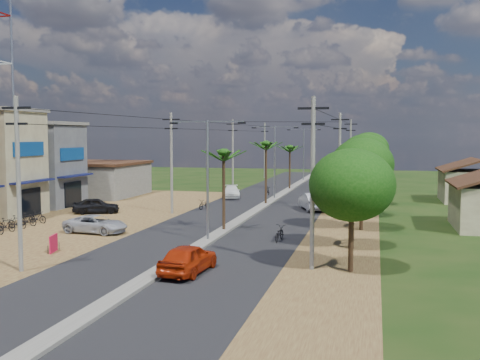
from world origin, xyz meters
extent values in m
plane|color=black|center=(0.00, 0.00, 0.00)|extent=(160.00, 160.00, 0.00)
cube|color=black|center=(0.00, 15.00, 0.02)|extent=(12.00, 110.00, 0.04)
cube|color=#605E56|center=(0.00, 18.00, 0.09)|extent=(1.00, 90.00, 0.18)
cube|color=#4F311B|center=(-15.00, 8.00, 0.02)|extent=(18.00, 46.00, 0.04)
cube|color=#4F311B|center=(8.50, 15.00, 0.01)|extent=(5.00, 90.00, 0.03)
cube|color=#111647|center=(-17.60, 7.00, 3.10)|extent=(0.80, 5.40, 0.15)
cube|color=black|center=(-17.95, 7.00, 1.30)|extent=(0.10, 3.00, 2.40)
cube|color=navy|center=(-17.92, 7.00, 5.85)|extent=(0.12, 4.20, 1.20)
cube|color=#48494F|center=(-22.00, 14.00, 4.00)|extent=(8.00, 6.00, 8.00)
cube|color=#605E56|center=(-22.00, 14.00, 8.15)|extent=(8.40, 6.40, 0.30)
cube|color=#111647|center=(-17.60, 14.00, 3.10)|extent=(0.80, 5.40, 0.15)
cube|color=black|center=(-17.95, 14.00, 1.30)|extent=(0.10, 3.00, 2.40)
cube|color=navy|center=(-17.92, 14.00, 5.20)|extent=(0.12, 4.20, 1.20)
cube|color=#605E56|center=(-21.00, 24.00, 1.80)|extent=(10.00, 10.00, 3.60)
cube|color=#321E10|center=(-21.00, 24.00, 3.80)|extent=(10.40, 10.40, 0.30)
cylinder|color=gray|center=(-25.40, 15.60, 19.00)|extent=(0.24, 0.24, 38.00)
cube|color=gray|center=(21.00, 28.00, 1.65)|extent=(7.00, 7.00, 3.30)
cylinder|color=black|center=(9.50, -6.00, 2.10)|extent=(0.28, 0.28, 4.20)
ellipsoid|color=#0B3208|center=(9.50, -6.00, 4.50)|extent=(4.40, 4.40, 3.74)
cylinder|color=black|center=(9.30, 0.00, 1.92)|extent=(0.28, 0.28, 3.85)
ellipsoid|color=#0B3208|center=(9.30, 0.00, 4.12)|extent=(4.00, 4.00, 3.40)
cylinder|color=black|center=(9.70, 7.00, 2.27)|extent=(0.28, 0.28, 4.55)
ellipsoid|color=#0B3208|center=(9.70, 7.00, 4.88)|extent=(4.60, 4.60, 3.91)
cylinder|color=black|center=(9.40, 14.00, 2.03)|extent=(0.28, 0.28, 4.06)
ellipsoid|color=#0B3208|center=(9.40, 14.00, 4.35)|extent=(4.20, 4.20, 3.57)
cylinder|color=black|center=(9.60, 22.00, 2.38)|extent=(0.28, 0.28, 4.76)
ellipsoid|color=#0B3208|center=(9.60, 22.00, 5.10)|extent=(4.80, 4.80, 4.08)
cylinder|color=black|center=(9.20, 30.00, 1.82)|extent=(0.28, 0.28, 3.64)
ellipsoid|color=#0B3208|center=(9.20, 30.00, 3.90)|extent=(3.80, 3.80, 3.23)
cylinder|color=black|center=(9.80, 38.00, 2.45)|extent=(0.28, 0.28, 4.90)
ellipsoid|color=#0B3208|center=(9.80, 38.00, 5.25)|extent=(5.00, 5.00, 4.25)
cylinder|color=black|center=(9.50, 46.00, 2.17)|extent=(0.28, 0.28, 4.34)
ellipsoid|color=#0B3208|center=(9.50, 46.00, 4.65)|extent=(4.40, 4.40, 3.74)
cylinder|color=black|center=(0.00, 4.00, 2.90)|extent=(0.22, 0.22, 5.80)
cylinder|color=black|center=(0.00, 20.00, 3.10)|extent=(0.22, 0.22, 6.20)
cylinder|color=black|center=(0.00, 36.00, 2.75)|extent=(0.22, 0.22, 5.50)
cylinder|color=gray|center=(0.00, 0.00, 4.00)|extent=(0.16, 0.16, 8.00)
cube|color=gray|center=(1.20, 0.00, 7.90)|extent=(2.40, 0.08, 0.08)
cube|color=gray|center=(-1.20, 0.00, 7.90)|extent=(2.40, 0.08, 0.08)
cube|color=black|center=(2.30, 0.00, 7.80)|extent=(0.50, 0.18, 0.12)
cube|color=black|center=(-2.30, 0.00, 7.80)|extent=(0.50, 0.18, 0.12)
cylinder|color=gray|center=(0.00, 25.00, 4.00)|extent=(0.16, 0.16, 8.00)
cube|color=gray|center=(1.20, 25.00, 7.90)|extent=(2.40, 0.08, 0.08)
cube|color=gray|center=(-1.20, 25.00, 7.90)|extent=(2.40, 0.08, 0.08)
cube|color=black|center=(2.30, 25.00, 7.80)|extent=(0.50, 0.18, 0.12)
cube|color=black|center=(-2.30, 25.00, 7.80)|extent=(0.50, 0.18, 0.12)
cylinder|color=gray|center=(0.00, 50.00, 4.00)|extent=(0.16, 0.16, 8.00)
cube|color=gray|center=(1.20, 50.00, 7.90)|extent=(2.40, 0.08, 0.08)
cube|color=gray|center=(-1.20, 50.00, 7.90)|extent=(2.40, 0.08, 0.08)
cube|color=black|center=(2.30, 50.00, 7.80)|extent=(0.50, 0.18, 0.12)
cube|color=black|center=(-2.30, 50.00, 7.80)|extent=(0.50, 0.18, 0.12)
cylinder|color=#605E56|center=(-7.00, -10.00, 4.50)|extent=(0.24, 0.24, 9.00)
cube|color=black|center=(-7.00, -10.00, 8.40)|extent=(1.60, 0.12, 0.12)
cube|color=black|center=(-7.00, -10.00, 7.60)|extent=(1.20, 0.12, 0.12)
cylinder|color=#605E56|center=(-7.00, 12.00, 4.50)|extent=(0.24, 0.24, 9.00)
cube|color=black|center=(-7.00, 12.00, 8.40)|extent=(1.60, 0.12, 0.12)
cube|color=black|center=(-7.00, 12.00, 7.60)|extent=(1.20, 0.12, 0.12)
cylinder|color=#605E56|center=(-7.00, 34.00, 4.50)|extent=(0.24, 0.24, 9.00)
cube|color=black|center=(-7.00, 34.00, 8.40)|extent=(1.60, 0.12, 0.12)
cube|color=black|center=(-7.00, 34.00, 7.60)|extent=(1.20, 0.12, 0.12)
cylinder|color=#605E56|center=(-7.00, 55.00, 4.50)|extent=(0.24, 0.24, 9.00)
cube|color=black|center=(-7.00, 55.00, 8.40)|extent=(1.60, 0.12, 0.12)
cube|color=black|center=(-7.00, 55.00, 7.60)|extent=(1.20, 0.12, 0.12)
cylinder|color=#605E56|center=(7.50, -6.00, 4.50)|extent=(0.24, 0.24, 9.00)
cube|color=black|center=(7.50, -6.00, 8.40)|extent=(1.60, 0.12, 0.12)
cube|color=black|center=(7.50, -6.00, 7.60)|extent=(1.20, 0.12, 0.12)
cylinder|color=#605E56|center=(7.50, 16.00, 4.50)|extent=(0.24, 0.24, 9.00)
cube|color=black|center=(7.50, 16.00, 8.40)|extent=(1.60, 0.12, 0.12)
cube|color=black|center=(7.50, 16.00, 7.60)|extent=(1.20, 0.12, 0.12)
cylinder|color=#605E56|center=(7.50, 38.00, 4.50)|extent=(0.24, 0.24, 9.00)
cube|color=black|center=(7.50, 38.00, 8.40)|extent=(1.60, 0.12, 0.12)
cube|color=black|center=(7.50, 38.00, 7.60)|extent=(1.20, 0.12, 0.12)
imported|color=#9E2208|center=(1.50, -8.37, 0.76)|extent=(2.13, 4.57, 1.51)
imported|color=#AFB1B7|center=(5.00, 17.16, 0.82)|extent=(3.27, 5.26, 1.64)
imported|color=silver|center=(-5.00, 25.59, 0.64)|extent=(2.90, 4.72, 1.28)
imported|color=#AFB1B7|center=(-8.72, 1.18, 0.64)|extent=(4.77, 2.53, 1.28)
imported|color=black|center=(-13.58, 10.36, 0.70)|extent=(4.41, 3.18, 1.39)
imported|color=black|center=(4.54, 1.26, 0.51)|extent=(0.82, 1.98, 1.02)
imported|color=black|center=(-5.00, 15.31, 0.47)|extent=(1.00, 1.88, 0.94)
imported|color=black|center=(-1.57, 29.20, 0.49)|extent=(1.09, 1.68, 0.98)
cube|color=#AD0F33|center=(-8.00, -5.40, 0.55)|extent=(0.40, 1.29, 1.09)
cylinder|color=black|center=(-8.00, -6.00, 0.27)|extent=(0.04, 0.04, 0.55)
cylinder|color=black|center=(-8.00, -4.80, 0.27)|extent=(0.04, 0.04, 0.55)
imported|color=black|center=(-15.46, 0.34, 0.50)|extent=(1.71, 0.65, 1.00)
imported|color=black|center=(-15.46, 1.64, 0.50)|extent=(1.71, 0.65, 1.00)
imported|color=black|center=(-15.46, 2.94, 0.50)|extent=(1.71, 0.65, 1.00)
imported|color=black|center=(-15.46, 4.24, 0.50)|extent=(1.71, 0.65, 1.00)
camera|label=1|loc=(10.65, -34.96, 7.04)|focal=42.00mm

